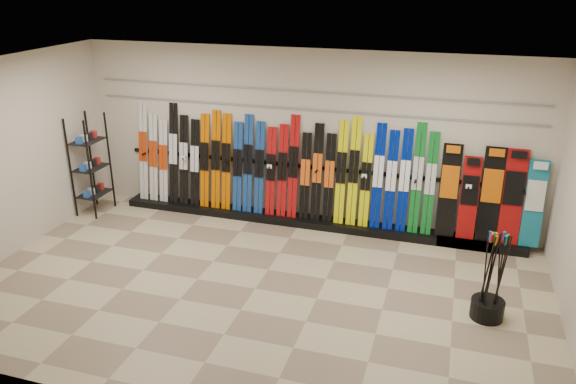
% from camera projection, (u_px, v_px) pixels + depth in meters
% --- Properties ---
extents(floor, '(8.00, 8.00, 0.00)m').
position_uv_depth(floor, '(255.00, 289.00, 7.86)').
color(floor, gray).
rests_on(floor, ground).
extents(back_wall, '(8.00, 0.00, 8.00)m').
position_uv_depth(back_wall, '(304.00, 138.00, 9.53)').
color(back_wall, beige).
rests_on(back_wall, floor).
extents(left_wall, '(0.00, 5.00, 5.00)m').
position_uv_depth(left_wall, '(2.00, 161.00, 8.40)').
color(left_wall, beige).
rests_on(left_wall, floor).
extents(ceiling, '(8.00, 8.00, 0.00)m').
position_uv_depth(ceiling, '(250.00, 73.00, 6.75)').
color(ceiling, silver).
rests_on(ceiling, back_wall).
extents(ski_rack_base, '(8.00, 0.40, 0.12)m').
position_uv_depth(ski_rack_base, '(312.00, 222.00, 9.80)').
color(ski_rack_base, black).
rests_on(ski_rack_base, floor).
extents(skis, '(5.38, 0.28, 1.83)m').
position_uv_depth(skis, '(277.00, 168.00, 9.72)').
color(skis, silver).
rests_on(skis, ski_rack_base).
extents(snowboards, '(1.58, 0.23, 1.52)m').
position_uv_depth(snowboards, '(491.00, 197.00, 8.80)').
color(snowboards, black).
rests_on(snowboards, ski_rack_base).
extents(accessory_rack, '(0.40, 0.60, 1.81)m').
position_uv_depth(accessory_rack, '(91.00, 165.00, 10.06)').
color(accessory_rack, black).
rests_on(accessory_rack, floor).
extents(pole_bin, '(0.42, 0.42, 0.25)m').
position_uv_depth(pole_bin, '(487.00, 309.00, 7.17)').
color(pole_bin, black).
rests_on(pole_bin, floor).
extents(ski_poles, '(0.30, 0.29, 1.18)m').
position_uv_depth(ski_poles, '(492.00, 276.00, 6.97)').
color(ski_poles, black).
rests_on(ski_poles, pole_bin).
extents(slatwall_rail_0, '(7.60, 0.02, 0.03)m').
position_uv_depth(slatwall_rail_0, '(304.00, 109.00, 9.33)').
color(slatwall_rail_0, gray).
rests_on(slatwall_rail_0, back_wall).
extents(slatwall_rail_1, '(7.60, 0.02, 0.03)m').
position_uv_depth(slatwall_rail_1, '(304.00, 91.00, 9.22)').
color(slatwall_rail_1, gray).
rests_on(slatwall_rail_1, back_wall).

